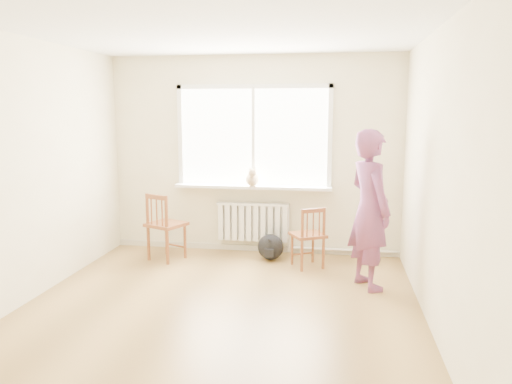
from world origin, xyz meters
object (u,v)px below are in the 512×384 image
at_px(chair_right, 309,237).
at_px(person, 370,210).
at_px(chair_left, 164,227).
at_px(cat, 252,178).
at_px(backpack, 271,247).

relative_size(chair_right, person, 0.44).
bearing_deg(person, chair_left, 49.35).
distance_m(chair_left, cat, 1.34).
height_order(chair_left, backpack, chair_left).
relative_size(chair_left, chair_right, 1.15).
height_order(cat, backpack, cat).
distance_m(person, backpack, 1.63).
bearing_deg(backpack, chair_left, -170.17).
relative_size(chair_right, cat, 1.91).
bearing_deg(cat, chair_right, -39.70).
xyz_separation_m(chair_right, backpack, (-0.52, 0.26, -0.22)).
bearing_deg(person, cat, 27.25).
bearing_deg(person, backpack, 27.53).
bearing_deg(backpack, person, -34.87).
bearing_deg(chair_right, chair_left, -29.71).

